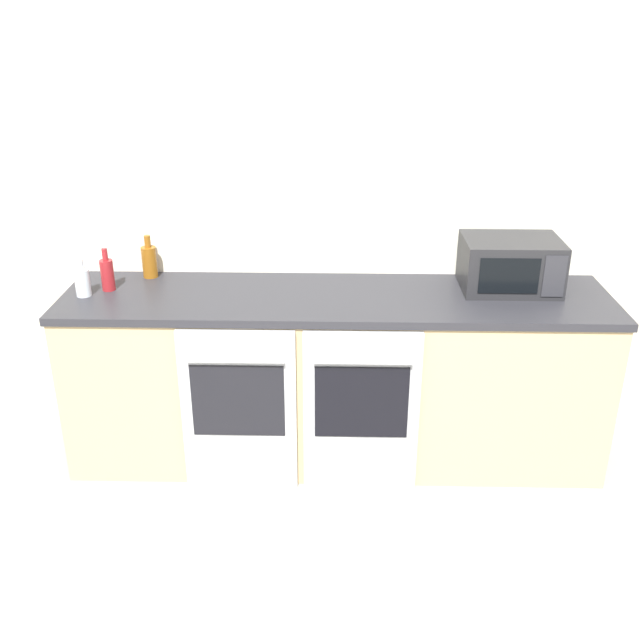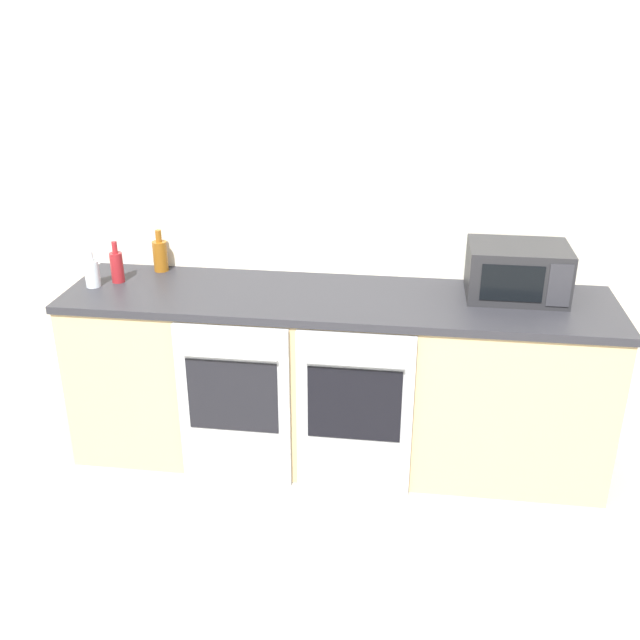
% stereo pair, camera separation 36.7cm
% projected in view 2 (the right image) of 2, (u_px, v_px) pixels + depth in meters
% --- Properties ---
extents(wall_back, '(10.00, 0.06, 2.60)m').
position_uv_depth(wall_back, '(345.00, 207.00, 3.78)').
color(wall_back, silver).
rests_on(wall_back, ground_plane).
extents(counter_back, '(2.79, 0.67, 0.93)m').
position_uv_depth(counter_back, '(336.00, 377.00, 3.80)').
color(counter_back, tan).
rests_on(counter_back, ground_plane).
extents(oven_left, '(0.57, 0.06, 0.88)m').
position_uv_depth(oven_left, '(234.00, 406.00, 3.55)').
color(oven_left, '#B7BABF').
rests_on(oven_left, ground_plane).
extents(oven_right, '(0.57, 0.06, 0.88)m').
position_uv_depth(oven_right, '(354.00, 414.00, 3.48)').
color(oven_right, '#A8AAAF').
rests_on(oven_right, ground_plane).
extents(microwave, '(0.49, 0.36, 0.27)m').
position_uv_depth(microwave, '(517.00, 271.00, 3.55)').
color(microwave, '#232326').
rests_on(microwave, counter_back).
extents(bottle_red, '(0.07, 0.07, 0.22)m').
position_uv_depth(bottle_red, '(117.00, 266.00, 3.76)').
color(bottle_red, maroon).
rests_on(bottle_red, counter_back).
extents(bottle_amber, '(0.08, 0.08, 0.23)m').
position_uv_depth(bottle_amber, '(160.00, 255.00, 3.92)').
color(bottle_amber, '#8C5114').
rests_on(bottle_amber, counter_back).
extents(bottle_clear, '(0.08, 0.08, 0.19)m').
position_uv_depth(bottle_clear, '(92.00, 273.00, 3.70)').
color(bottle_clear, silver).
rests_on(bottle_clear, counter_back).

